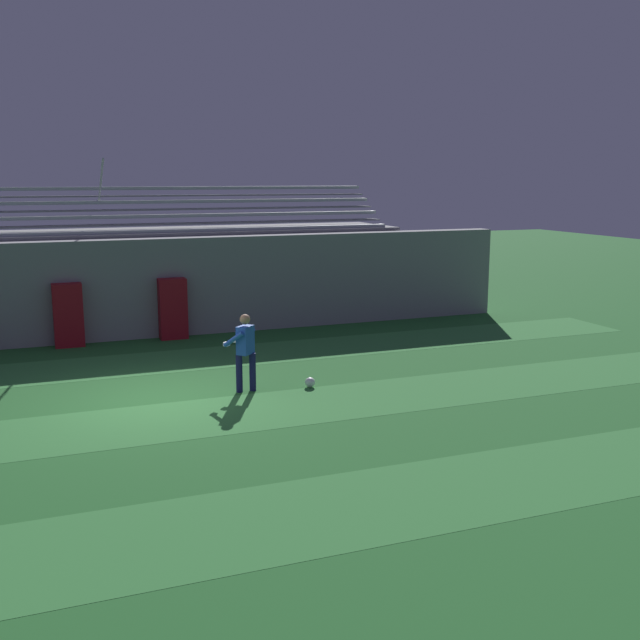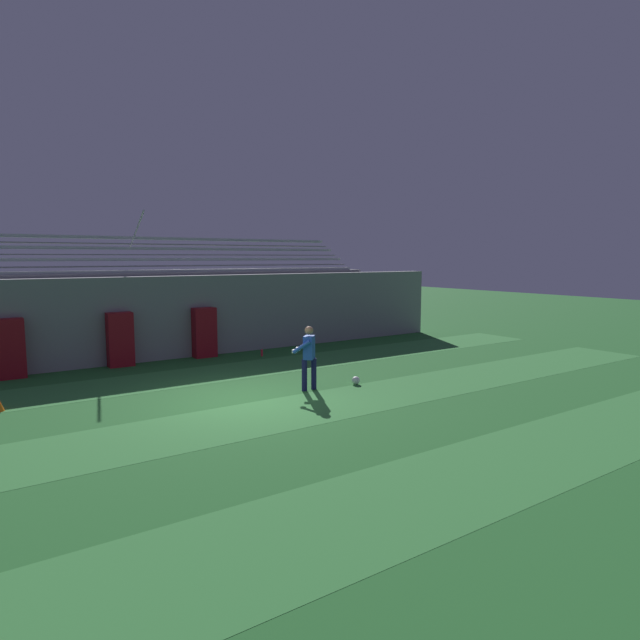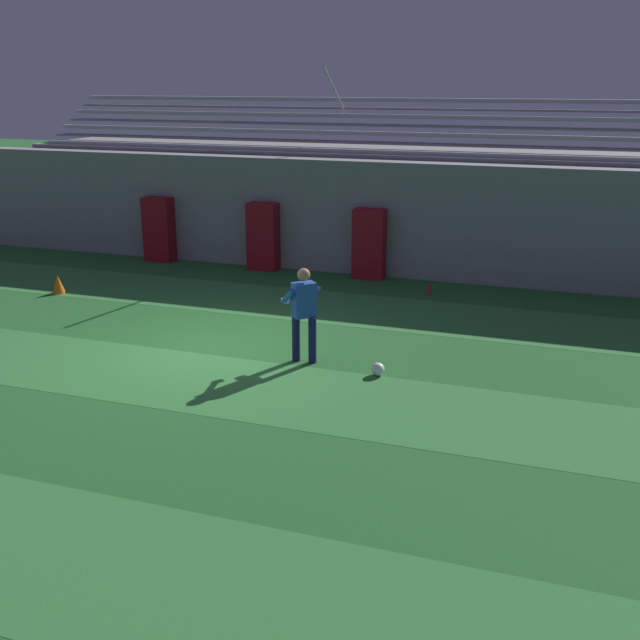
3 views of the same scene
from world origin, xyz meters
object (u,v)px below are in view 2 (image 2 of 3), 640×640
at_px(goalkeeper, 308,354).
at_px(soccer_ball, 356,380).
at_px(padding_pillar_gate_left, 120,340).
at_px(water_bottle, 262,353).
at_px(padding_pillar_far_left, 10,349).
at_px(padding_pillar_gate_right, 204,333).

relative_size(goalkeeper, soccer_ball, 7.59).
xyz_separation_m(padding_pillar_gate_left, goalkeeper, (3.24, -5.89, 0.10)).
relative_size(padding_pillar_gate_left, water_bottle, 7.13).
distance_m(padding_pillar_far_left, water_bottle, 7.62).
distance_m(padding_pillar_gate_right, goalkeeper, 5.91).
bearing_deg(padding_pillar_gate_right, water_bottle, -29.92).
distance_m(padding_pillar_gate_left, padding_pillar_far_left, 3.02).
relative_size(soccer_ball, water_bottle, 0.92).
bearing_deg(padding_pillar_gate_left, goalkeeper, -61.19).
distance_m(padding_pillar_gate_right, soccer_ball, 6.42).
height_order(padding_pillar_far_left, water_bottle, padding_pillar_far_left).
height_order(padding_pillar_gate_left, padding_pillar_gate_right, same).
bearing_deg(soccer_ball, water_bottle, 91.41).
height_order(padding_pillar_gate_right, soccer_ball, padding_pillar_gate_right).
height_order(goalkeeper, water_bottle, goalkeeper).
distance_m(soccer_ball, water_bottle, 5.13).
height_order(padding_pillar_gate_right, padding_pillar_far_left, same).
bearing_deg(padding_pillar_gate_right, padding_pillar_far_left, 180.00).
height_order(padding_pillar_gate_left, soccer_ball, padding_pillar_gate_left).
bearing_deg(water_bottle, padding_pillar_far_left, 172.59).
bearing_deg(goalkeeper, padding_pillar_gate_left, 118.81).
bearing_deg(water_bottle, soccer_ball, -88.59).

